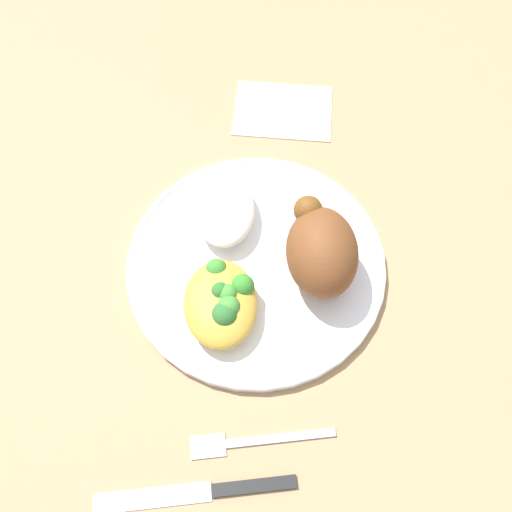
{
  "coord_description": "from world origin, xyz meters",
  "views": [
    {
      "loc": [
        -0.28,
        0.02,
        0.55
      ],
      "look_at": [
        0.0,
        0.0,
        0.02
      ],
      "focal_mm": 38.27,
      "sensor_mm": 36.0,
      "label": 1
    }
  ],
  "objects": [
    {
      "name": "ground_plane",
      "position": [
        0.0,
        0.0,
        0.0
      ],
      "size": [
        2.0,
        2.0,
        0.0
      ],
      "primitive_type": "plane",
      "color": "#A67F59"
    },
    {
      "name": "plate",
      "position": [
        0.0,
        0.0,
        0.01
      ],
      "size": [
        0.29,
        0.29,
        0.01
      ],
      "color": "white",
      "rests_on": "ground_plane"
    },
    {
      "name": "roasted_chicken",
      "position": [
        -0.01,
        -0.07,
        0.05
      ],
      "size": [
        0.11,
        0.08,
        0.08
      ],
      "color": "brown",
      "rests_on": "plate"
    },
    {
      "name": "rice_pile",
      "position": [
        0.06,
        0.03,
        0.03
      ],
      "size": [
        0.1,
        0.07,
        0.03
      ],
      "primitive_type": "ellipsoid",
      "color": "white",
      "rests_on": "plate"
    },
    {
      "name": "mac_cheese_with_broccoli",
      "position": [
        -0.06,
        0.04,
        0.03
      ],
      "size": [
        0.1,
        0.08,
        0.04
      ],
      "color": "gold",
      "rests_on": "plate"
    },
    {
      "name": "fork",
      "position": [
        -0.19,
        0.01,
        0.0
      ],
      "size": [
        0.02,
        0.14,
        0.01
      ],
      "color": "#B2B2B7",
      "rests_on": "ground_plane"
    },
    {
      "name": "knife",
      "position": [
        -0.23,
        0.05,
        0.0
      ],
      "size": [
        0.02,
        0.19,
        0.01
      ],
      "color": "black",
      "rests_on": "ground_plane"
    },
    {
      "name": "napkin",
      "position": [
        0.23,
        -0.05,
        0.0
      ],
      "size": [
        0.12,
        0.14,
        0.0
      ],
      "primitive_type": "cube",
      "rotation": [
        0.0,
        0.0,
        -0.15
      ],
      "color": "white",
      "rests_on": "ground_plane"
    }
  ]
}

